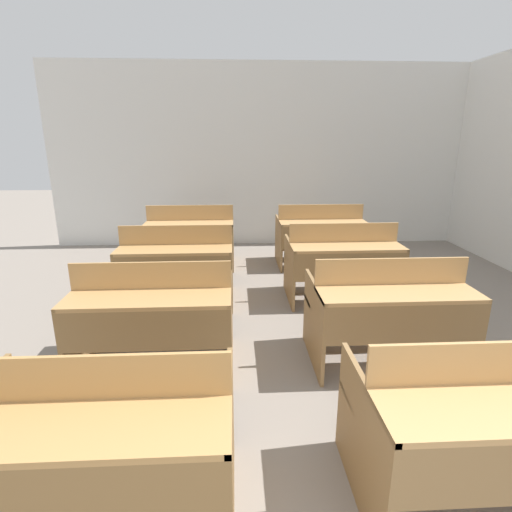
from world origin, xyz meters
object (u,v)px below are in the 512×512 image
at_px(bench_second_right, 388,309).
at_px(bench_back_right, 320,234).
at_px(bench_third_right, 342,260).
at_px(bench_second_left, 154,314).
at_px(bench_third_left, 177,263).
at_px(bench_front_right, 486,422).
at_px(bench_back_left, 191,235).
at_px(bench_front_left, 99,440).

relative_size(bench_second_right, bench_back_right, 1.00).
bearing_deg(bench_second_right, bench_third_right, 90.83).
bearing_deg(bench_second_right, bench_second_left, -179.99).
xyz_separation_m(bench_second_left, bench_third_left, (-0.00, 1.34, 0.00)).
xyz_separation_m(bench_front_right, bench_second_right, (0.02, 1.33, 0.00)).
relative_size(bench_front_right, bench_back_left, 1.00).
relative_size(bench_front_left, bench_back_right, 1.00).
bearing_deg(bench_front_right, bench_back_left, 114.53).
bearing_deg(bench_front_right, bench_third_right, 89.95).
xyz_separation_m(bench_second_right, bench_back_left, (-1.86, 2.69, 0.00)).
height_order(bench_front_right, bench_second_right, same).
height_order(bench_front_right, bench_third_left, same).
distance_m(bench_front_left, bench_back_left, 4.04).
distance_m(bench_third_left, bench_third_right, 1.85).
distance_m(bench_front_left, bench_third_right, 3.27).
xyz_separation_m(bench_front_left, bench_third_right, (1.84, 2.70, 0.00)).
distance_m(bench_second_right, bench_third_left, 2.30).
relative_size(bench_third_left, bench_back_right, 1.00).
relative_size(bench_third_left, bench_back_left, 1.00).
distance_m(bench_second_right, bench_third_right, 1.35).
bearing_deg(bench_second_right, bench_front_left, -143.87).
height_order(bench_front_left, bench_back_right, same).
xyz_separation_m(bench_third_right, bench_back_right, (0.02, 1.31, 0.00)).
bearing_deg(bench_third_left, bench_second_right, -35.58).
bearing_deg(bench_back_right, bench_second_right, -90.03).
height_order(bench_second_left, bench_back_right, same).
relative_size(bench_front_right, bench_second_left, 1.00).
bearing_deg(bench_third_right, bench_front_left, -124.19).
xyz_separation_m(bench_third_left, bench_back_right, (1.87, 1.32, 0.00)).
distance_m(bench_second_right, bench_back_left, 3.27).
bearing_deg(bench_back_left, bench_front_right, -65.47).
bearing_deg(bench_front_left, bench_second_left, 90.49).
relative_size(bench_back_left, bench_back_right, 1.00).
bearing_deg(bench_second_right, bench_third_left, 144.42).
relative_size(bench_second_right, bench_third_right, 1.00).
relative_size(bench_second_left, bench_back_right, 1.00).
height_order(bench_front_right, bench_second_left, same).
bearing_deg(bench_back_left, bench_third_left, -90.42).
distance_m(bench_front_right, bench_second_right, 1.33).
relative_size(bench_second_left, bench_back_left, 1.00).
distance_m(bench_front_left, bench_third_left, 2.69).
bearing_deg(bench_front_right, bench_back_right, 89.66).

